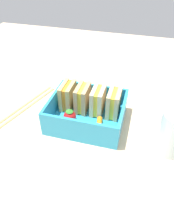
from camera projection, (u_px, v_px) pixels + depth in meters
The scene contains 11 objects.
ground_plane at pixel (87, 124), 51.71cm from camera, with size 120.00×120.00×2.00cm, color #DCB58C.
bento_tray at pixel (87, 119), 50.70cm from camera, with size 16.49×14.07×1.20cm, color #2A9BCB.
bento_rim at pixel (87, 109), 48.83cm from camera, with size 16.49×14.07×4.70cm.
sandwich_left at pixel (68, 96), 51.57cm from camera, with size 2.74×5.52×6.18cm.
sandwich_center_left at pixel (83, 98), 50.81cm from camera, with size 2.74×5.52×6.18cm.
sandwich_center at pixel (98, 101), 50.05cm from camera, with size 2.74×5.52×6.18cm.
sandwich_center_right at pixel (114, 103), 49.28cm from camera, with size 2.74×5.52×6.18cm.
strawberry_far_left at pixel (70, 116), 48.25cm from camera, with size 2.80×2.80×3.40cm.
carrot_stick_far_left at pixel (99, 126), 47.19cm from camera, with size 1.17×1.17×5.04cm, color orange.
chopstick_pair at pixel (24, 107), 54.65cm from camera, with size 8.24×21.29×0.70cm.
drinking_glass at pixel (173, 133), 41.39cm from camera, with size 5.46×5.46×9.25cm, color silver.
Camera 1 is at (10.25, -36.88, 33.88)cm, focal length 35.00 mm.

